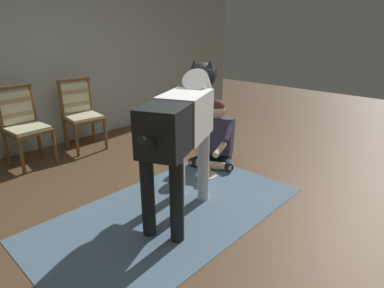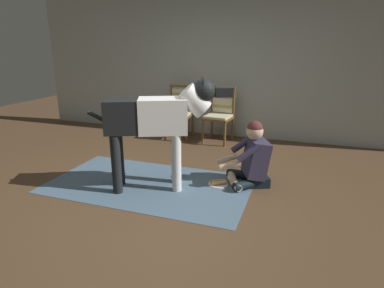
% 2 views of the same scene
% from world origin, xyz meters
% --- Properties ---
extents(ground_plane, '(13.40, 13.40, 0.00)m').
position_xyz_m(ground_plane, '(0.00, 0.00, 0.00)').
color(ground_plane, brown).
extents(back_wall, '(7.74, 0.10, 2.60)m').
position_xyz_m(back_wall, '(0.00, 2.79, 1.30)').
color(back_wall, '#AFBBB8').
rests_on(back_wall, ground).
extents(area_rug, '(2.53, 1.41, 0.01)m').
position_xyz_m(area_rug, '(-0.24, 0.13, 0.00)').
color(area_rug, slate).
rests_on(area_rug, ground).
extents(dining_chair_left_of_pair, '(0.49, 0.50, 0.98)m').
position_xyz_m(dining_chair_left_of_pair, '(-0.67, 2.33, 0.54)').
color(dining_chair_left_of_pair, brown).
rests_on(dining_chair_left_of_pair, ground).
extents(dining_chair_right_of_pair, '(0.51, 0.51, 0.98)m').
position_xyz_m(dining_chair_right_of_pair, '(0.10, 2.33, 0.54)').
color(dining_chair_right_of_pair, brown).
rests_on(dining_chair_right_of_pair, ground).
extents(person_sitting_on_floor, '(0.71, 0.62, 0.82)m').
position_xyz_m(person_sitting_on_floor, '(0.97, 0.57, 0.34)').
color(person_sitting_on_floor, black).
rests_on(person_sitting_on_floor, ground).
extents(large_dog, '(1.57, 0.82, 1.36)m').
position_xyz_m(large_dog, '(-0.09, 0.10, 0.87)').
color(large_dog, white).
rests_on(large_dog, ground).
extents(hot_dog_on_plate, '(0.25, 0.25, 0.06)m').
position_xyz_m(hot_dog_on_plate, '(0.60, 0.41, 0.02)').
color(hot_dog_on_plate, silver).
rests_on(hot_dog_on_plate, ground).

